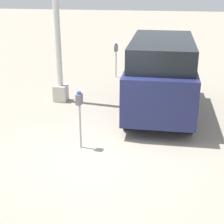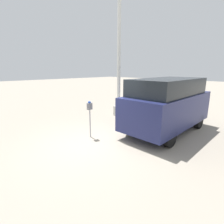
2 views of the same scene
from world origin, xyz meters
name	(u,v)px [view 2 (image 2 of 2)]	position (x,y,z in m)	size (l,w,h in m)	color
ground_plane	(91,143)	(0.00, 0.00, 0.00)	(80.00, 80.00, 0.00)	gray
parking_meter_near	(90,111)	(0.40, 0.52, 1.09)	(0.22, 0.14, 1.48)	#9E9EA3
parking_meter_far	(168,94)	(7.03, 0.67, 1.07)	(0.22, 0.14, 1.45)	#9E9EA3
lamp_post	(119,74)	(3.72, 2.08, 2.42)	(0.44, 0.44, 6.34)	beige
parked_van	(168,104)	(3.19, -1.31, 1.24)	(4.57, 1.99, 2.31)	navy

